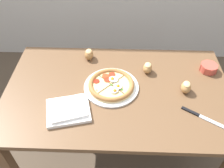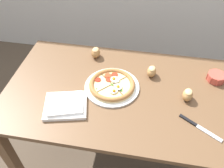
{
  "view_description": "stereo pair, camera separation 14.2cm",
  "coord_description": "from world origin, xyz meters",
  "px_view_note": "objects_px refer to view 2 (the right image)",
  "views": [
    {
      "loc": [
        -0.0,
        -1.0,
        1.79
      ],
      "look_at": [
        -0.04,
        0.02,
        0.79
      ],
      "focal_mm": 38.0,
      "sensor_mm": 36.0,
      "label": 1
    },
    {
      "loc": [
        0.14,
        -0.98,
        1.79
      ],
      "look_at": [
        -0.04,
        0.02,
        0.79
      ],
      "focal_mm": 38.0,
      "sensor_mm": 36.0,
      "label": 2
    }
  ],
  "objects_px": {
    "dining_table": "(118,102)",
    "knife_main": "(199,127)",
    "bread_piece_near": "(188,95)",
    "bread_piece_far": "(96,53)",
    "pizza": "(112,85)",
    "ramekin_bowl": "(216,77)",
    "napkin_folded": "(65,105)",
    "bread_piece_mid": "(152,71)"
  },
  "relations": [
    {
      "from": "pizza",
      "to": "bread_piece_far",
      "type": "distance_m",
      "value": 0.32
    },
    {
      "from": "bread_piece_near",
      "to": "knife_main",
      "type": "relative_size",
      "value": 0.4
    },
    {
      "from": "bread_piece_near",
      "to": "bread_piece_far",
      "type": "relative_size",
      "value": 1.04
    },
    {
      "from": "bread_piece_mid",
      "to": "dining_table",
      "type": "bearing_deg",
      "value": -138.45
    },
    {
      "from": "pizza",
      "to": "napkin_folded",
      "type": "bearing_deg",
      "value": -139.71
    },
    {
      "from": "ramekin_bowl",
      "to": "bread_piece_near",
      "type": "distance_m",
      "value": 0.27
    },
    {
      "from": "dining_table",
      "to": "bread_piece_near",
      "type": "distance_m",
      "value": 0.43
    },
    {
      "from": "pizza",
      "to": "bread_piece_far",
      "type": "bearing_deg",
      "value": 120.58
    },
    {
      "from": "bread_piece_near",
      "to": "knife_main",
      "type": "bearing_deg",
      "value": -73.47
    },
    {
      "from": "bread_piece_near",
      "to": "dining_table",
      "type": "bearing_deg",
      "value": 179.93
    },
    {
      "from": "bread_piece_mid",
      "to": "bread_piece_far",
      "type": "xyz_separation_m",
      "value": [
        -0.39,
        0.13,
        0.0
      ]
    },
    {
      "from": "pizza",
      "to": "bread_piece_far",
      "type": "height_order",
      "value": "bread_piece_far"
    },
    {
      "from": "pizza",
      "to": "bread_piece_near",
      "type": "relative_size",
      "value": 3.91
    },
    {
      "from": "bread_piece_near",
      "to": "knife_main",
      "type": "xyz_separation_m",
      "value": [
        0.06,
        -0.19,
        -0.03
      ]
    },
    {
      "from": "dining_table",
      "to": "bread_piece_near",
      "type": "relative_size",
      "value": 16.06
    },
    {
      "from": "napkin_folded",
      "to": "bread_piece_far",
      "type": "xyz_separation_m",
      "value": [
        0.07,
        0.47,
        0.02
      ]
    },
    {
      "from": "bread_piece_near",
      "to": "bread_piece_far",
      "type": "distance_m",
      "value": 0.67
    },
    {
      "from": "dining_table",
      "to": "knife_main",
      "type": "height_order",
      "value": "knife_main"
    },
    {
      "from": "ramekin_bowl",
      "to": "bread_piece_far",
      "type": "relative_size",
      "value": 1.39
    },
    {
      "from": "dining_table",
      "to": "knife_main",
      "type": "distance_m",
      "value": 0.51
    },
    {
      "from": "dining_table",
      "to": "ramekin_bowl",
      "type": "relative_size",
      "value": 12.01
    },
    {
      "from": "dining_table",
      "to": "pizza",
      "type": "height_order",
      "value": "pizza"
    },
    {
      "from": "bread_piece_near",
      "to": "knife_main",
      "type": "distance_m",
      "value": 0.2
    },
    {
      "from": "knife_main",
      "to": "dining_table",
      "type": "bearing_deg",
      "value": -170.37
    },
    {
      "from": "bread_piece_near",
      "to": "pizza",
      "type": "bearing_deg",
      "value": 177.85
    },
    {
      "from": "pizza",
      "to": "bread_piece_near",
      "type": "distance_m",
      "value": 0.44
    },
    {
      "from": "pizza",
      "to": "knife_main",
      "type": "xyz_separation_m",
      "value": [
        0.5,
        -0.21,
        -0.02
      ]
    },
    {
      "from": "bread_piece_far",
      "to": "napkin_folded",
      "type": "bearing_deg",
      "value": -98.06
    },
    {
      "from": "dining_table",
      "to": "bread_piece_mid",
      "type": "relative_size",
      "value": 16.54
    },
    {
      "from": "bread_piece_near",
      "to": "bread_piece_mid",
      "type": "distance_m",
      "value": 0.27
    },
    {
      "from": "dining_table",
      "to": "pizza",
      "type": "bearing_deg",
      "value": 158.03
    },
    {
      "from": "dining_table",
      "to": "ramekin_bowl",
      "type": "height_order",
      "value": "ramekin_bowl"
    },
    {
      "from": "napkin_folded",
      "to": "knife_main",
      "type": "bearing_deg",
      "value": -1.16
    },
    {
      "from": "knife_main",
      "to": "bread_piece_mid",
      "type": "bearing_deg",
      "value": 159.52
    },
    {
      "from": "napkin_folded",
      "to": "bread_piece_mid",
      "type": "relative_size",
      "value": 3.31
    },
    {
      "from": "knife_main",
      "to": "ramekin_bowl",
      "type": "bearing_deg",
      "value": 104.38
    },
    {
      "from": "napkin_folded",
      "to": "pizza",
      "type": "bearing_deg",
      "value": 40.29
    },
    {
      "from": "pizza",
      "to": "ramekin_bowl",
      "type": "bearing_deg",
      "value": 15.89
    },
    {
      "from": "knife_main",
      "to": "bread_piece_far",
      "type": "bearing_deg",
      "value": 176.22
    },
    {
      "from": "dining_table",
      "to": "napkin_folded",
      "type": "distance_m",
      "value": 0.35
    },
    {
      "from": "bread_piece_mid",
      "to": "bread_piece_far",
      "type": "distance_m",
      "value": 0.41
    },
    {
      "from": "napkin_folded",
      "to": "bread_piece_mid",
      "type": "height_order",
      "value": "bread_piece_mid"
    }
  ]
}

